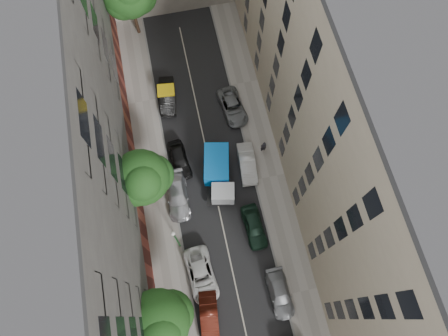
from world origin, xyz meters
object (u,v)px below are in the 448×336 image
object	(u,v)px
tarp_truck	(218,173)
lamp_post	(176,238)
tree_near	(159,324)
pedestrian	(263,147)
car_left_1	(209,317)
tree_mid	(143,179)
car_left_3	(178,196)
car_left_4	(179,160)
car_right_4	(233,107)
car_left_2	(201,275)
car_right_1	(280,294)
car_left_5	(167,96)
car_right_3	(247,164)
car_right_2	(254,227)

from	to	relation	value
tarp_truck	lamp_post	xyz separation A→B (m)	(-4.80, -5.74, 2.32)
tree_near	pedestrian	bearing A→B (deg)	49.80
car_left_1	tree_mid	size ratio (longest dim) A/B	0.52
tree_mid	car_left_3	bearing A→B (deg)	-10.72
car_left_4	lamp_post	xyz separation A→B (m)	(-1.40, -8.18, 3.03)
car_left_3	car_right_4	distance (m)	10.97
car_left_2	car_left_3	xyz separation A→B (m)	(-0.80, 7.60, 0.02)
car_left_3	car_right_4	world-z (taller)	car_left_3
lamp_post	tree_mid	bearing A→B (deg)	108.53
car_right_1	lamp_post	size ratio (longest dim) A/B	0.77
car_left_4	car_right_4	distance (m)	7.93
tarp_truck	car_right_1	world-z (taller)	tarp_truck
car_left_5	car_right_4	xyz separation A→B (m)	(6.40, -2.63, -0.08)
car_left_2	car_right_3	xyz separation A→B (m)	(6.40, 9.40, 0.01)
lamp_post	car_right_4	bearing A→B (deg)	58.77
tree_mid	car_right_2	bearing A→B (deg)	-29.10
car_left_5	pedestrian	xyz separation A→B (m)	(8.35, -7.79, 0.28)
car_left_4	car_left_2	bearing A→B (deg)	-96.00
car_left_3	car_right_2	bearing A→B (deg)	-32.73
car_left_5	car_right_3	world-z (taller)	car_left_5
car_left_1	car_right_4	xyz separation A→B (m)	(6.40, 19.48, -0.06)
car_left_2	car_right_2	distance (m)	6.45
car_left_2	car_left_4	distance (m)	11.20
car_right_1	car_right_3	distance (m)	12.40
pedestrian	tree_near	bearing A→B (deg)	42.22
car_right_4	pedestrian	size ratio (longest dim) A/B	2.73
tree_mid	pedestrian	xyz separation A→B (m)	(11.43, 2.68, -4.71)
car_right_1	pedestrian	xyz separation A→B (m)	(1.95, 13.71, 0.38)
car_left_1	car_right_1	size ratio (longest dim) A/B	0.98
car_right_2	car_right_3	distance (m)	6.25
car_right_2	car_right_4	world-z (taller)	car_right_2
car_left_5	lamp_post	distance (m)	15.84
car_left_5	car_right_4	distance (m)	6.92
car_right_4	lamp_post	world-z (taller)	lamp_post
car_right_3	car_left_2	bearing A→B (deg)	-119.80
car_left_4	car_right_1	world-z (taller)	car_left_4
car_left_4	car_right_2	distance (m)	9.77
car_right_3	car_right_1	bearing A→B (deg)	-85.55
car_left_5	tree_near	bearing A→B (deg)	-92.96
car_left_5	car_right_4	size ratio (longest dim) A/B	0.95
car_right_1	car_left_2	bearing A→B (deg)	153.85
tarp_truck	car_right_4	xyz separation A→B (m)	(3.00, 7.13, -0.78)
car_left_2	tree_near	world-z (taller)	tree_near
car_left_4	car_left_5	world-z (taller)	car_left_5
car_right_4	lamp_post	distance (m)	15.36
car_left_3	tree_mid	world-z (taller)	tree_mid
car_right_1	car_right_2	size ratio (longest dim) A/B	1.03
tree_mid	lamp_post	size ratio (longest dim) A/B	1.44
car_right_2	car_right_3	world-z (taller)	car_right_2
tree_near	tree_mid	world-z (taller)	tree_near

